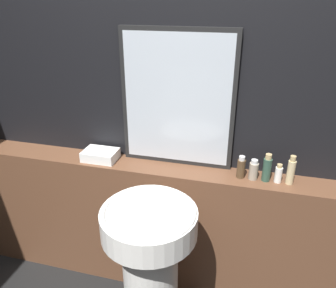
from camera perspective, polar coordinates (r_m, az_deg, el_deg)
wall_back at (r=1.97m, az=0.34°, el=6.39°), size 8.00×0.06×2.50m
vanity_counter at (r=2.24m, az=-0.59°, el=-14.39°), size 2.83×0.21×0.91m
pedestal_sink at (r=1.83m, az=-3.08°, el=-20.93°), size 0.47×0.47×0.94m
mirror at (r=1.89m, az=1.61°, el=7.62°), size 0.66×0.03×0.80m
towel_stack at (r=2.11m, az=-11.67°, el=-1.88°), size 0.21×0.15×0.06m
shampoo_bottle at (r=1.90m, az=12.61°, el=-4.04°), size 0.05×0.05×0.13m
conditioner_bottle at (r=1.90m, az=14.68°, el=-4.42°), size 0.05×0.05×0.12m
lotion_bottle at (r=1.90m, az=16.85°, el=-4.10°), size 0.05×0.05×0.16m
body_wash_bottle at (r=1.91m, az=18.67°, el=-4.95°), size 0.04×0.04×0.11m
hand_soap_bottle at (r=1.91m, az=20.62°, el=-4.42°), size 0.04×0.04×0.17m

